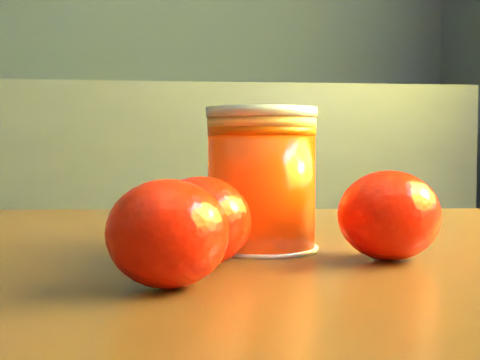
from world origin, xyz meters
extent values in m
cube|color=#573015|center=(0.96, 0.16, 0.67)|extent=(0.98, 0.73, 0.04)
cylinder|color=#FF3405|center=(0.91, 0.17, 0.73)|extent=(0.08, 0.08, 0.09)
cylinder|color=#FBC766|center=(0.91, 0.17, 0.78)|extent=(0.08, 0.08, 0.01)
cylinder|color=silver|center=(0.91, 0.17, 0.79)|extent=(0.08, 0.08, 0.01)
ellipsoid|color=#FF1905|center=(0.86, 0.11, 0.71)|extent=(0.08, 0.08, 0.06)
ellipsoid|color=#FF1905|center=(0.99, 0.12, 0.72)|extent=(0.09, 0.09, 0.06)
ellipsoid|color=#FF1905|center=(0.84, 0.05, 0.72)|extent=(0.08, 0.08, 0.06)
camera|label=1|loc=(0.83, -0.31, 0.76)|focal=50.00mm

